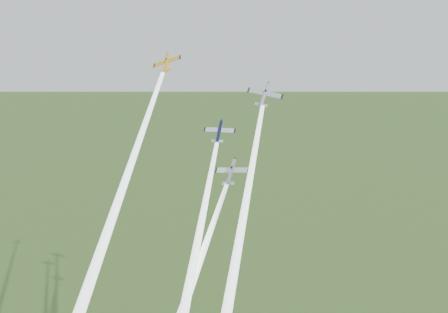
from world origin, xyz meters
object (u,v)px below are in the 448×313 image
plane_navy (219,131)px  plane_silver_right (265,95)px  plane_silver_low (231,172)px  plane_yellow (166,62)px

plane_navy → plane_silver_right: 13.47m
plane_silver_low → plane_silver_right: bearing=50.1°
plane_yellow → plane_navy: 20.29m
plane_silver_right → plane_silver_low: 18.35m
plane_navy → plane_yellow: bearing=166.0°
plane_yellow → plane_silver_low: bearing=-22.4°
plane_navy → plane_silver_low: 10.31m
plane_yellow → plane_silver_right: bearing=-4.7°
plane_yellow → plane_silver_low: 29.89m
plane_yellow → plane_navy: (13.20, -3.36, -15.04)m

